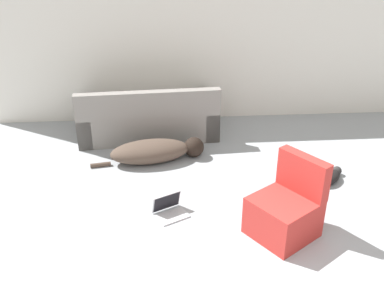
% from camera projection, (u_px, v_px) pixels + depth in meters
% --- Properties ---
extents(wall_back, '(6.68, 0.06, 2.51)m').
position_uv_depth(wall_back, '(204.00, 40.00, 6.51)').
color(wall_back, silver).
rests_on(wall_back, ground_plane).
extents(couch, '(2.04, 0.96, 0.80)m').
position_uv_depth(couch, '(149.00, 119.00, 6.28)').
color(couch, gray).
rests_on(couch, ground_plane).
extents(dog, '(1.52, 0.63, 0.29)m').
position_uv_depth(dog, '(155.00, 151.00, 5.63)').
color(dog, '#4C3D33').
rests_on(dog, ground_plane).
extents(cat, '(0.42, 0.45, 0.13)m').
position_uv_depth(cat, '(331.00, 176.00, 5.19)').
color(cat, black).
rests_on(cat, ground_plane).
extents(laptop_open, '(0.42, 0.40, 0.22)m').
position_uv_depth(laptop_open, '(169.00, 208.00, 4.58)').
color(laptop_open, '#B7B7BC').
rests_on(laptop_open, ground_plane).
extents(side_chair, '(0.80, 0.79, 0.81)m').
position_uv_depth(side_chair, '(286.00, 210.00, 4.20)').
color(side_chair, '#B72D28').
rests_on(side_chair, ground_plane).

